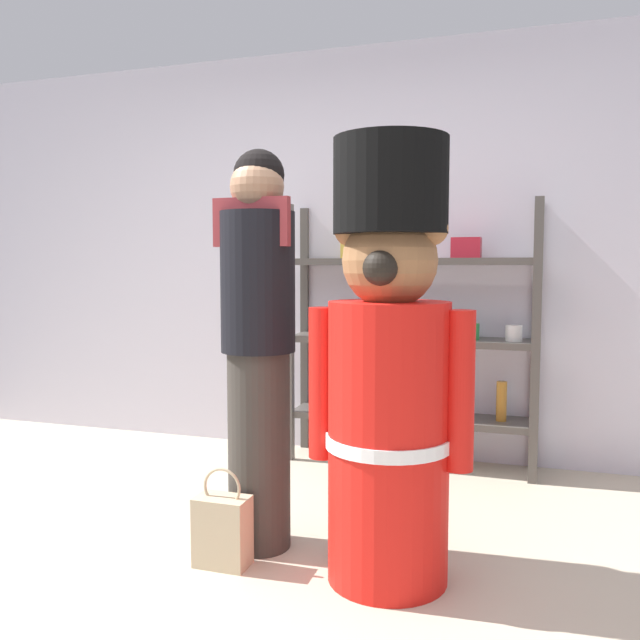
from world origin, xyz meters
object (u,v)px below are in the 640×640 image
at_px(teddy_bear_guard, 389,372).
at_px(person_shopper, 258,338).
at_px(shopping_bag, 222,530).
at_px(merchandise_shelf, 410,335).

height_order(teddy_bear_guard, person_shopper, person_shopper).
height_order(person_shopper, shopping_bag, person_shopper).
bearing_deg(shopping_bag, merchandise_shelf, 73.68).
bearing_deg(merchandise_shelf, shopping_bag, -106.32).
relative_size(teddy_bear_guard, person_shopper, 0.99).
xyz_separation_m(person_shopper, shopping_bag, (-0.07, -0.22, -0.76)).
distance_m(person_shopper, shopping_bag, 0.79).
relative_size(merchandise_shelf, person_shopper, 0.94).
bearing_deg(merchandise_shelf, teddy_bear_guard, -82.85).
relative_size(person_shopper, shopping_bag, 4.20).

